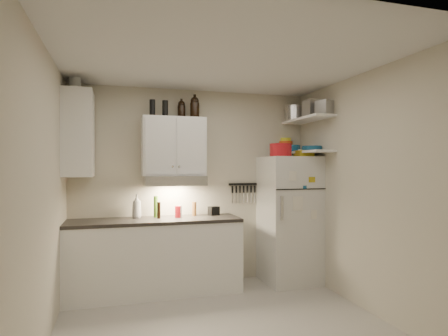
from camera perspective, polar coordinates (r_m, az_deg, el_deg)
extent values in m
cube|color=#B3AEA5|center=(3.95, 0.19, -23.35)|extent=(3.20, 3.00, 0.02)
cube|color=silver|center=(3.76, 0.19, 16.30)|extent=(3.20, 3.00, 0.02)
cube|color=beige|center=(5.09, -4.63, -2.79)|extent=(3.20, 0.02, 2.60)
cube|color=beige|center=(3.53, -25.84, -4.15)|extent=(0.02, 3.00, 2.60)
cube|color=beige|center=(4.36, 20.95, -3.31)|extent=(0.02, 3.00, 2.60)
cube|color=white|center=(4.83, -10.45, -13.29)|extent=(2.10, 0.60, 0.88)
cube|color=#2B2825|center=(4.74, -10.46, -7.88)|extent=(2.10, 0.62, 0.04)
cube|color=white|center=(4.86, -7.69, 3.25)|extent=(0.80, 0.33, 0.75)
cube|color=white|center=(4.70, -21.30, 4.87)|extent=(0.33, 0.55, 1.00)
cube|color=silver|center=(4.80, -7.57, -1.90)|extent=(0.76, 0.46, 0.12)
cube|color=silver|center=(5.21, 9.90, -7.70)|extent=(0.70, 0.68, 1.70)
cube|color=white|center=(5.17, 12.58, 7.24)|extent=(0.30, 0.95, 0.03)
cube|color=white|center=(5.13, 12.58, 2.36)|extent=(0.30, 0.95, 0.03)
cube|color=black|center=(5.25, 2.93, -2.48)|extent=(0.42, 0.02, 0.03)
cylinder|color=#AB131A|center=(4.92, 8.62, 2.72)|extent=(0.37, 0.37, 0.16)
cube|color=#AD9615|center=(5.09, 12.07, 2.17)|extent=(0.21, 0.26, 0.08)
cylinder|color=silver|center=(5.08, 11.53, 2.25)|extent=(0.06, 0.06, 0.09)
cylinder|color=silver|center=(5.44, 10.80, 8.16)|extent=(0.38, 0.38, 0.21)
cube|color=#AAAAAD|center=(5.12, 13.43, 8.76)|extent=(0.24, 0.22, 0.23)
cube|color=#AAAAAD|center=(4.92, 15.14, 8.84)|extent=(0.23, 0.23, 0.18)
cylinder|color=navy|center=(5.42, 10.27, 2.92)|extent=(0.24, 0.24, 0.10)
cylinder|color=#E44A15|center=(5.48, 9.40, 3.72)|extent=(0.20, 0.20, 0.06)
cylinder|color=yellow|center=(5.48, 9.40, 4.28)|extent=(0.15, 0.15, 0.05)
cylinder|color=navy|center=(5.12, 13.25, 2.91)|extent=(0.31, 0.31, 0.07)
cylinder|color=black|center=(4.91, -8.96, 8.89)|extent=(0.10, 0.10, 0.21)
cylinder|color=black|center=(4.83, -10.86, 8.98)|extent=(0.09, 0.09, 0.21)
cylinder|color=silver|center=(4.78, -21.78, 11.93)|extent=(0.16, 0.16, 0.18)
imported|color=white|center=(4.84, -13.17, -5.48)|extent=(0.13, 0.13, 0.33)
cylinder|color=brown|center=(4.96, -4.56, -6.23)|extent=(0.06, 0.06, 0.18)
cylinder|color=#3E691A|center=(4.86, -10.36, -5.82)|extent=(0.06, 0.06, 0.27)
cylinder|color=black|center=(4.75, -9.90, -6.35)|extent=(0.05, 0.05, 0.21)
cylinder|color=silver|center=(4.83, -6.74, -6.57)|extent=(0.07, 0.07, 0.15)
cylinder|color=#AB131A|center=(4.81, -7.06, -6.64)|extent=(0.09, 0.09, 0.15)
cube|color=black|center=(5.02, -1.57, -6.54)|extent=(0.16, 0.13, 0.11)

